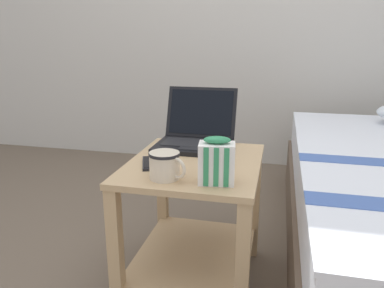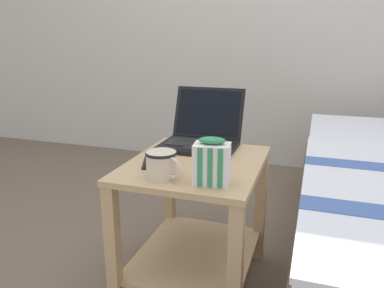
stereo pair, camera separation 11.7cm
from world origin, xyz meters
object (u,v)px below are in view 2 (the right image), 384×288
at_px(snack_bag, 212,162).
at_px(cell_phone, 153,162).
at_px(laptop, 202,135).
at_px(mug_front_left, 162,163).

relative_size(snack_bag, cell_phone, 0.95).
height_order(laptop, snack_bag, laptop).
distance_m(laptop, snack_bag, 0.44).
bearing_deg(mug_front_left, laptop, 88.45).
bearing_deg(cell_phone, mug_front_left, -53.91).
relative_size(laptop, snack_bag, 2.06).
bearing_deg(cell_phone, snack_bag, -25.40).
bearing_deg(snack_bag, mug_front_left, -179.80).
xyz_separation_m(mug_front_left, snack_bag, (0.17, 0.00, 0.02)).
bearing_deg(snack_bag, cell_phone, 154.60).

